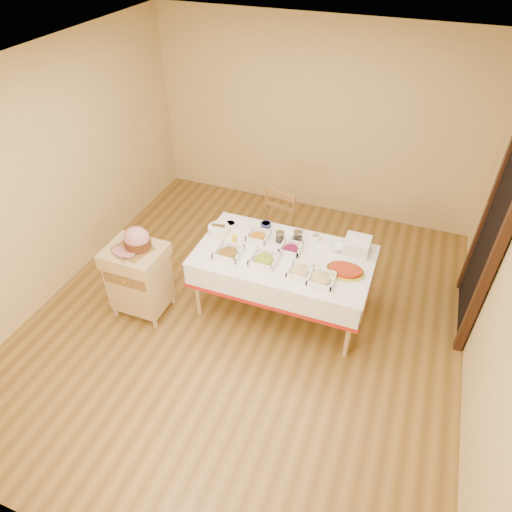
{
  "coord_description": "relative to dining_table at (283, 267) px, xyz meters",
  "views": [
    {
      "loc": [
        1.34,
        -3.23,
        3.7
      ],
      "look_at": [
        0.03,
        0.2,
        0.74
      ],
      "focal_mm": 32.0,
      "sensor_mm": 36.0,
      "label": 1
    }
  ],
  "objects": [
    {
      "name": "small_bowl_right",
      "position": [
        0.23,
        0.38,
        0.19
      ],
      "size": [
        0.11,
        0.11,
        0.05
      ],
      "color": "white",
      "rests_on": "dining_table"
    },
    {
      "name": "serving_dish_f",
      "position": [
        0.05,
        0.08,
        0.19
      ],
      "size": [
        0.23,
        0.21,
        0.1
      ],
      "color": "white",
      "rests_on": "dining_table"
    },
    {
      "name": "bread_basket",
      "position": [
        -0.78,
        0.11,
        0.21
      ],
      "size": [
        0.24,
        0.24,
        0.1
      ],
      "color": "white",
      "rests_on": "dining_table"
    },
    {
      "name": "preserve_jar_left",
      "position": [
        -0.11,
        0.2,
        0.22
      ],
      "size": [
        0.09,
        0.09,
        0.12
      ],
      "color": "silver",
      "rests_on": "dining_table"
    },
    {
      "name": "serving_dish_e",
      "position": [
        -0.34,
        0.16,
        0.2
      ],
      "size": [
        0.23,
        0.22,
        0.11
      ],
      "color": "white",
      "rests_on": "dining_table"
    },
    {
      "name": "serving_dish_a",
      "position": [
        -0.53,
        -0.22,
        0.2
      ],
      "size": [
        0.27,
        0.26,
        0.11
      ],
      "color": "white",
      "rests_on": "dining_table"
    },
    {
      "name": "small_bowl_left",
      "position": [
        -0.71,
        0.25,
        0.19
      ],
      "size": [
        0.13,
        0.13,
        0.06
      ],
      "color": "white",
      "rests_on": "dining_table"
    },
    {
      "name": "dining_chair",
      "position": [
        -0.36,
        0.73,
        -0.1
      ],
      "size": [
        0.51,
        0.5,
        0.96
      ],
      "color": "brown",
      "rests_on": "ground"
    },
    {
      "name": "serving_dish_c",
      "position": [
        0.24,
        -0.23,
        0.19
      ],
      "size": [
        0.23,
        0.23,
        0.09
      ],
      "color": "white",
      "rests_on": "dining_table"
    },
    {
      "name": "butcher_cart",
      "position": [
        -1.43,
        -0.57,
        -0.12
      ],
      "size": [
        0.6,
        0.51,
        0.84
      ],
      "color": "tan",
      "rests_on": "ground"
    },
    {
      "name": "mustard_bottle",
      "position": [
        -0.53,
        -0.06,
        0.24
      ],
      "size": [
        0.06,
        0.06,
        0.19
      ],
      "color": "yellow",
      "rests_on": "dining_table"
    },
    {
      "name": "ham_on_board",
      "position": [
        -1.39,
        -0.54,
        0.35
      ],
      "size": [
        0.38,
        0.36,
        0.25
      ],
      "color": "brown",
      "rests_on": "butcher_cart"
    },
    {
      "name": "serving_dish_b",
      "position": [
        -0.15,
        -0.19,
        0.2
      ],
      "size": [
        0.26,
        0.26,
        0.11
      ],
      "color": "white",
      "rests_on": "dining_table"
    },
    {
      "name": "room_shell",
      "position": [
        -0.3,
        -0.3,
        0.7
      ],
      "size": [
        5.0,
        5.0,
        5.0
      ],
      "color": "olive",
      "rests_on": "ground"
    },
    {
      "name": "preserve_jar_right",
      "position": [
        0.07,
        0.27,
        0.22
      ],
      "size": [
        0.1,
        0.1,
        0.13
      ],
      "color": "silver",
      "rests_on": "dining_table"
    },
    {
      "name": "bowl_small_imported",
      "position": [
        0.49,
        0.29,
        0.19
      ],
      "size": [
        0.17,
        0.17,
        0.05
      ],
      "primitive_type": "imported",
      "rotation": [
        0.0,
        0.0,
        -0.05
      ],
      "color": "white",
      "rests_on": "dining_table"
    },
    {
      "name": "dining_table",
      "position": [
        0.0,
        0.0,
        0.0
      ],
      "size": [
        1.82,
        1.02,
        0.76
      ],
      "color": "tan",
      "rests_on": "ground"
    },
    {
      "name": "plate_stack",
      "position": [
        0.68,
        0.34,
        0.23
      ],
      "size": [
        0.26,
        0.26,
        0.14
      ],
      "color": "white",
      "rests_on": "dining_table"
    },
    {
      "name": "serving_dish_d",
      "position": [
        0.46,
        -0.26,
        0.19
      ],
      "size": [
        0.25,
        0.25,
        0.09
      ],
      "color": "white",
      "rests_on": "dining_table"
    },
    {
      "name": "small_bowl_mid",
      "position": [
        -0.35,
        0.41,
        0.19
      ],
      "size": [
        0.12,
        0.12,
        0.05
      ],
      "color": "navy",
      "rests_on": "dining_table"
    },
    {
      "name": "brass_platter",
      "position": [
        0.65,
        -0.05,
        0.18
      ],
      "size": [
        0.37,
        0.27,
        0.05
      ],
      "color": "gold",
      "rests_on": "dining_table"
    },
    {
      "name": "doorway",
      "position": [
        1.9,
        0.6,
        0.51
      ],
      "size": [
        0.09,
        1.1,
        2.2
      ],
      "color": "black",
      "rests_on": "ground"
    },
    {
      "name": "bowl_white_imported",
      "position": [
        -0.07,
        0.3,
        0.18
      ],
      "size": [
        0.17,
        0.17,
        0.04
      ],
      "primitive_type": "imported",
      "rotation": [
        0.0,
        0.0,
        0.09
      ],
      "color": "white",
      "rests_on": "dining_table"
    }
  ]
}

